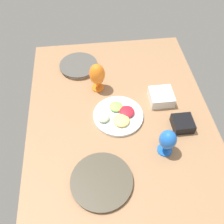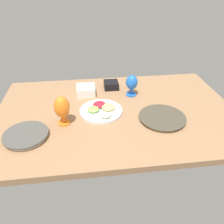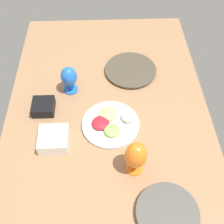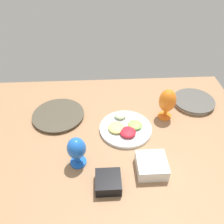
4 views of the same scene
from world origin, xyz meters
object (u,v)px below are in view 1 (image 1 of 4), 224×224
(dinner_plate_left, at_px, (102,181))
(dinner_plate_right, at_px, (79,66))
(square_bowl_white, at_px, (161,97))
(square_bowl_black, at_px, (183,123))
(hurricane_glass_orange, at_px, (97,75))
(hurricane_glass_blue, at_px, (168,140))
(fruit_platter, at_px, (118,115))

(dinner_plate_left, relative_size, dinner_plate_right, 1.18)
(square_bowl_white, bearing_deg, square_bowl_black, -160.20)
(hurricane_glass_orange, relative_size, square_bowl_white, 1.38)
(dinner_plate_right, relative_size, hurricane_glass_blue, 1.58)
(dinner_plate_left, bearing_deg, dinner_plate_right, 5.56)
(fruit_platter, xyz_separation_m, square_bowl_white, (0.09, -0.27, 0.02))
(dinner_plate_left, xyz_separation_m, square_bowl_white, (0.47, -0.40, 0.02))
(dinner_plate_left, bearing_deg, hurricane_glass_blue, -68.48)
(dinner_plate_left, height_order, hurricane_glass_blue, hurricane_glass_blue)
(fruit_platter, relative_size, square_bowl_black, 2.57)
(hurricane_glass_blue, height_order, square_bowl_black, hurricane_glass_blue)
(hurricane_glass_blue, relative_size, square_bowl_white, 1.17)
(fruit_platter, xyz_separation_m, hurricane_glass_blue, (-0.24, -0.21, 0.08))
(square_bowl_black, xyz_separation_m, square_bowl_white, (0.20, 0.07, 0.00))
(fruit_platter, xyz_separation_m, square_bowl_black, (-0.11, -0.34, 0.01))
(square_bowl_black, bearing_deg, hurricane_glass_orange, 51.52)
(hurricane_glass_orange, xyz_separation_m, square_bowl_white, (-0.15, -0.36, -0.08))
(dinner_plate_right, bearing_deg, square_bowl_black, -135.21)
(hurricane_glass_blue, relative_size, square_bowl_black, 1.44)
(fruit_platter, relative_size, square_bowl_white, 2.10)
(dinner_plate_right, distance_m, square_bowl_white, 0.59)
(hurricane_glass_blue, bearing_deg, fruit_platter, 40.69)
(hurricane_glass_orange, bearing_deg, fruit_platter, -158.11)
(hurricane_glass_orange, bearing_deg, dinner_plate_right, 28.65)
(dinner_plate_left, relative_size, square_bowl_white, 2.19)
(dinner_plate_right, bearing_deg, square_bowl_white, -126.48)
(hurricane_glass_blue, bearing_deg, dinner_plate_right, 31.24)
(dinner_plate_left, distance_m, fruit_platter, 0.40)
(dinner_plate_left, height_order, hurricane_glass_orange, hurricane_glass_orange)
(dinner_plate_right, relative_size, fruit_platter, 0.88)
(dinner_plate_right, xyz_separation_m, square_bowl_white, (-0.35, -0.48, 0.02))
(dinner_plate_right, relative_size, square_bowl_black, 2.28)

